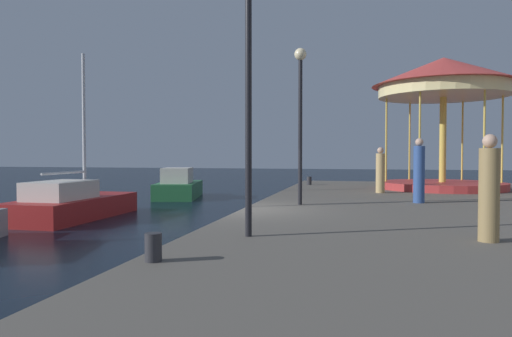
{
  "coord_description": "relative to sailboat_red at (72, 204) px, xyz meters",
  "views": [
    {
      "loc": [
        3.2,
        -12.61,
        2.31
      ],
      "look_at": [
        -0.83,
        5.36,
        1.74
      ],
      "focal_mm": 33.32,
      "sensor_mm": 36.0,
      "label": 1
    }
  ],
  "objects": [
    {
      "name": "bollard_north",
      "position": [
        7.53,
        8.17,
        0.46
      ],
      "size": [
        0.24,
        0.24,
        0.4
      ],
      "primitive_type": "cylinder",
      "color": "#2D2D33",
      "rests_on": "quay_dock"
    },
    {
      "name": "person_mid_promenade",
      "position": [
        11.76,
        0.37,
        1.2
      ],
      "size": [
        0.34,
        0.34,
        1.99
      ],
      "color": "#2D4C8C",
      "rests_on": "quay_dock"
    },
    {
      "name": "bollard_center",
      "position": [
        7.2,
        -8.79,
        0.46
      ],
      "size": [
        0.24,
        0.24,
        0.4
      ],
      "primitive_type": "cylinder",
      "color": "#2D2D33",
      "rests_on": "quay_dock"
    },
    {
      "name": "lamp_post_near_edge",
      "position": [
        8.03,
        -6.53,
        3.47
      ],
      "size": [
        0.36,
        0.36,
        4.75
      ],
      "color": "black",
      "rests_on": "quay_dock"
    },
    {
      "name": "sailboat_red",
      "position": [
        0.0,
        0.0,
        0.0
      ],
      "size": [
        2.2,
        5.41,
        6.0
      ],
      "color": "maroon",
      "rests_on": "ground"
    },
    {
      "name": "motorboat_green",
      "position": [
        0.68,
        8.33,
        0.05
      ],
      "size": [
        2.88,
        4.72,
        1.59
      ],
      "color": "#236638",
      "rests_on": "ground"
    },
    {
      "name": "ground_plane",
      "position": [
        6.85,
        -2.32,
        -0.54
      ],
      "size": [
        120.0,
        120.0,
        0.0
      ],
      "primitive_type": "plane",
      "color": "black"
    },
    {
      "name": "person_by_the_water",
      "position": [
        12.18,
        -6.13,
        1.13
      ],
      "size": [
        0.34,
        0.34,
        1.85
      ],
      "color": "#937A4C",
      "rests_on": "quay_dock"
    },
    {
      "name": "carousel",
      "position": [
        13.4,
        6.57,
        4.47
      ],
      "size": [
        5.96,
        5.96,
        5.6
      ],
      "color": "#B23333",
      "rests_on": "quay_dock"
    },
    {
      "name": "person_far_corner",
      "position": [
        10.74,
        3.99,
        1.09
      ],
      "size": [
        0.34,
        0.34,
        1.76
      ],
      "color": "tan",
      "rests_on": "quay_dock"
    },
    {
      "name": "lamp_post_mid_promenade",
      "position": [
        8.25,
        -0.91,
        3.39
      ],
      "size": [
        0.36,
        0.36,
        4.62
      ],
      "color": "black",
      "rests_on": "quay_dock"
    }
  ]
}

